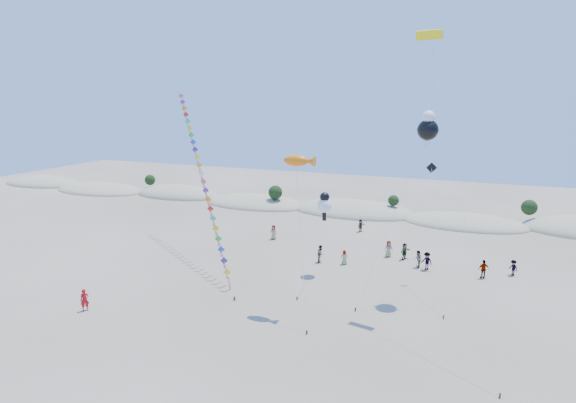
{
  "coord_description": "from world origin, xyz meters",
  "views": [
    {
      "loc": [
        17.34,
        -24.21,
        17.06
      ],
      "look_at": [
        1.96,
        14.0,
        8.09
      ],
      "focal_mm": 30.0,
      "sensor_mm": 36.0,
      "label": 1
    }
  ],
  "objects_px": {
    "kite_train": "(201,171)",
    "fish_kite": "(299,161)",
    "parafoil_kite": "(431,43)",
    "flyer_foreground": "(85,300)"
  },
  "relations": [
    {
      "from": "kite_train",
      "to": "fish_kite",
      "type": "relative_size",
      "value": 1.49
    },
    {
      "from": "flyer_foreground",
      "to": "fish_kite",
      "type": "bearing_deg",
      "value": -22.0
    },
    {
      "from": "kite_train",
      "to": "flyer_foreground",
      "type": "xyz_separation_m",
      "value": [
        -1.05,
        -16.42,
        -8.36
      ]
    },
    {
      "from": "kite_train",
      "to": "fish_kite",
      "type": "distance_m",
      "value": 17.49
    },
    {
      "from": "kite_train",
      "to": "parafoil_kite",
      "type": "distance_m",
      "value": 26.91
    },
    {
      "from": "parafoil_kite",
      "to": "flyer_foreground",
      "type": "distance_m",
      "value": 34.01
    },
    {
      "from": "parafoil_kite",
      "to": "flyer_foreground",
      "type": "relative_size",
      "value": 12.0
    },
    {
      "from": "kite_train",
      "to": "fish_kite",
      "type": "xyz_separation_m",
      "value": [
        14.74,
        -8.97,
        2.86
      ]
    },
    {
      "from": "kite_train",
      "to": "parafoil_kite",
      "type": "height_order",
      "value": "parafoil_kite"
    },
    {
      "from": "fish_kite",
      "to": "parafoil_kite",
      "type": "bearing_deg",
      "value": 25.35
    }
  ]
}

